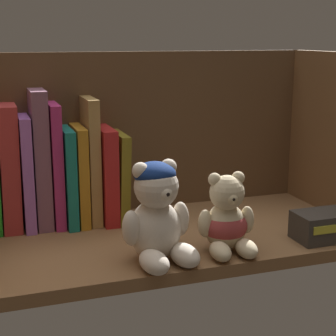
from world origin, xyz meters
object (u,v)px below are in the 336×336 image
at_px(book_7, 67,175).
at_px(teddy_bear_larger, 157,215).
at_px(book_5, 40,158).
at_px(book_11, 116,174).
at_px(small_product_box, 327,225).
at_px(book_3, 9,167).
at_px(teddy_bear_smaller, 226,221).
at_px(book_4, 26,171).
at_px(book_9, 89,159).
at_px(book_6, 54,164).
at_px(book_10, 104,172).
at_px(book_8, 78,173).

bearing_deg(book_7, teddy_bear_larger, -66.67).
height_order(book_5, book_11, book_5).
relative_size(book_5, small_product_box, 2.16).
height_order(book_5, small_product_box, book_5).
xyz_separation_m(book_3, teddy_bear_smaller, (0.30, -0.22, -0.06)).
height_order(book_7, teddy_bear_larger, book_7).
height_order(book_3, book_11, book_3).
relative_size(book_4, book_7, 1.14).
relative_size(book_3, teddy_bear_smaller, 1.72).
distance_m(book_9, teddy_bear_larger, 0.23).
bearing_deg(book_6, book_10, 0.00).
bearing_deg(book_9, book_4, 180.00).
bearing_deg(book_4, book_3, 180.00).
distance_m(book_4, book_7, 0.07).
relative_size(book_9, book_10, 1.31).
xyz_separation_m(book_3, book_5, (0.05, 0.00, 0.01)).
distance_m(book_5, small_product_box, 0.49).
bearing_deg(small_product_box, teddy_bear_smaller, 178.24).
distance_m(book_5, book_9, 0.09).
height_order(book_3, book_7, book_3).
bearing_deg(book_10, book_6, 180.00).
height_order(book_9, book_11, book_9).
height_order(book_4, teddy_bear_smaller, book_4).
relative_size(book_8, teddy_bear_smaller, 1.39).
bearing_deg(book_10, book_5, 180.00).
bearing_deg(book_7, teddy_bear_smaller, -46.94).
bearing_deg(book_8, book_7, 180.00).
bearing_deg(book_6, book_3, 180.00).
distance_m(book_5, book_11, 0.14).
relative_size(book_8, book_11, 1.10).
xyz_separation_m(book_3, book_9, (0.14, 0.00, 0.00)).
distance_m(book_6, teddy_bear_larger, 0.25).
height_order(book_10, small_product_box, book_10).
distance_m(book_4, teddy_bear_smaller, 0.35).
bearing_deg(book_4, book_7, -0.00).
bearing_deg(small_product_box, book_5, 152.15).
relative_size(book_10, book_11, 1.07).
bearing_deg(book_4, book_9, 0.00).
height_order(book_5, book_8, book_5).
xyz_separation_m(book_5, teddy_bear_larger, (0.14, -0.22, -0.05)).
bearing_deg(small_product_box, book_7, 149.48).
bearing_deg(book_5, book_6, 0.00).
relative_size(book_3, teddy_bear_larger, 1.42).
relative_size(book_6, book_7, 1.25).
relative_size(book_5, book_11, 1.50).
relative_size(book_4, book_9, 0.88).
height_order(book_3, teddy_bear_larger, book_3).
distance_m(book_3, book_9, 0.14).
distance_m(book_5, book_10, 0.11).
distance_m(book_9, small_product_box, 0.42).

